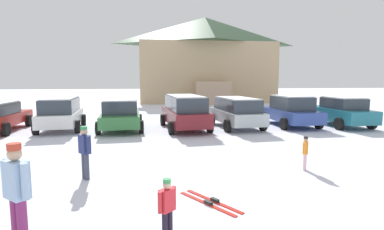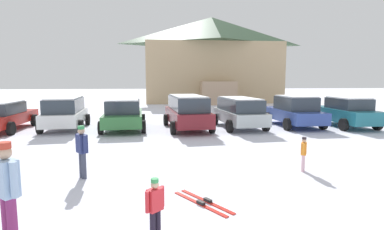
{
  "view_description": "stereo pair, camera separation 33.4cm",
  "coord_description": "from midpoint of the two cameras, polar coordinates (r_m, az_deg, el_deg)",
  "views": [
    {
      "loc": [
        -1.67,
        -3.05,
        2.62
      ],
      "look_at": [
        -0.23,
        8.02,
        1.28
      ],
      "focal_mm": 28.0,
      "sensor_mm": 36.0,
      "label": 1
    },
    {
      "loc": [
        -1.34,
        -3.09,
        2.62
      ],
      "look_at": [
        -0.23,
        8.02,
        1.28
      ],
      "focal_mm": 28.0,
      "sensor_mm": 36.0,
      "label": 2
    }
  ],
  "objects": [
    {
      "name": "parked_teal_hatchback",
      "position": [
        18.66,
        26.05,
        0.64
      ],
      "size": [
        2.12,
        4.26,
        1.65
      ],
      "color": "#217081",
      "rests_on": "ground"
    },
    {
      "name": "parked_maroon_van",
      "position": [
        15.73,
        -2.01,
        0.74
      ],
      "size": [
        2.5,
        4.85,
        1.78
      ],
      "color": "maroon",
      "rests_on": "ground"
    },
    {
      "name": "parked_white_suv",
      "position": [
        16.98,
        -24.2,
        0.43
      ],
      "size": [
        2.42,
        4.28,
        1.68
      ],
      "color": "silver",
      "rests_on": "ground"
    },
    {
      "name": "skier_child_in_red_jacket",
      "position": [
        5.04,
        -6.73,
        -16.89
      ],
      "size": [
        0.3,
        0.29,
        1.05
      ],
      "color": "black",
      "rests_on": "ground"
    },
    {
      "name": "skier_adult_in_blue_parka",
      "position": [
        5.47,
        -31.92,
        -12.05
      ],
      "size": [
        0.5,
        0.44,
        1.67
      ],
      "color": "#7E2961",
      "rests_on": "ground"
    },
    {
      "name": "parked_green_coupe",
      "position": [
        16.0,
        -14.01,
        0.15
      ],
      "size": [
        2.46,
        4.53,
        1.61
      ],
      "color": "#327239",
      "rests_on": "ground"
    },
    {
      "name": "parked_blue_hatchback",
      "position": [
        17.67,
        17.69,
        0.79
      ],
      "size": [
        2.31,
        4.43,
        1.72
      ],
      "color": "#30499C",
      "rests_on": "ground"
    },
    {
      "name": "parked_silver_wagon",
      "position": [
        16.35,
        7.84,
        0.68
      ],
      "size": [
        2.44,
        4.45,
        1.64
      ],
      "color": "#B2BEC0",
      "rests_on": "ground"
    },
    {
      "name": "skier_child_in_orange_jacket",
      "position": [
        9.2,
        19.8,
        -6.51
      ],
      "size": [
        0.24,
        0.33,
        0.99
      ],
      "color": "beige",
      "rests_on": "ground"
    },
    {
      "name": "ski_lodge",
      "position": [
        36.08,
        2.23,
        10.58
      ],
      "size": [
        15.64,
        10.39,
        9.81
      ],
      "color": "tan",
      "rests_on": "ground"
    },
    {
      "name": "skier_teen_in_navy_coat",
      "position": [
        8.39,
        -20.84,
        -6.17
      ],
      "size": [
        0.36,
        0.44,
        1.41
      ],
      "color": "#3D4255",
      "rests_on": "ground"
    },
    {
      "name": "pair_of_skis",
      "position": [
        6.63,
        2.0,
        -16.23
      ],
      "size": [
        1.16,
        1.52,
        0.08
      ],
      "color": "red",
      "rests_on": "ground"
    }
  ]
}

